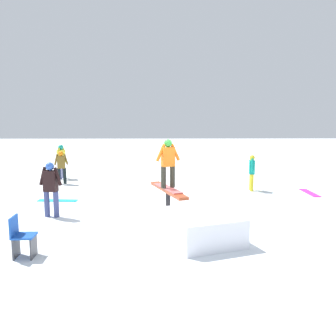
{
  "coord_description": "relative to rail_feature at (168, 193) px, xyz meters",
  "views": [
    {
      "loc": [
        -10.49,
        0.11,
        3.02
      ],
      "look_at": [
        0.0,
        0.0,
        1.41
      ],
      "focal_mm": 40.0,
      "sensor_mm": 36.0,
      "label": 1
    }
  ],
  "objects": [
    {
      "name": "bystander_black",
      "position": [
        -0.05,
        3.33,
        0.21
      ],
      "size": [
        0.29,
        0.71,
        1.58
      ],
      "rotation": [
        0.0,
        0.0,
        1.37
      ],
      "color": "#3A4378",
      "rests_on": "ground"
    },
    {
      "name": "loose_snowboard_cyan",
      "position": [
        1.87,
        3.72,
        -0.67
      ],
      "size": [
        0.36,
        1.34,
        0.02
      ],
      "primitive_type": "cube",
      "rotation": [
        0.0,
        0.0,
        1.51
      ],
      "color": "#1CBECB",
      "rests_on": "ground"
    },
    {
      "name": "bystander_yellow",
      "position": [
        6.05,
        4.69,
        0.18
      ],
      "size": [
        0.67,
        0.33,
        1.52
      ],
      "rotation": [
        0.0,
        0.0,
        2.79
      ],
      "color": "navy",
      "rests_on": "ground"
    },
    {
      "name": "main_rider_on_rail",
      "position": [
        0.0,
        0.0,
        0.83
      ],
      "size": [
        1.51,
        0.81,
        1.42
      ],
      "rotation": [
        0.0,
        0.0,
        0.37
      ],
      "color": "#E46463",
      "rests_on": "rail_feature"
    },
    {
      "name": "bystander_teal",
      "position": [
        3.46,
        -3.21,
        0.08
      ],
      "size": [
        0.61,
        0.23,
        1.36
      ],
      "rotation": [
        0.0,
        0.0,
        3.03
      ],
      "color": "yellow",
      "rests_on": "ground"
    },
    {
      "name": "ground_plane",
      "position": [
        0.0,
        0.0,
        -0.68
      ],
      "size": [
        60.0,
        60.0,
        0.0
      ],
      "primitive_type": "plane",
      "color": "white"
    },
    {
      "name": "rail_feature",
      "position": [
        0.0,
        0.0,
        0.0
      ],
      "size": [
        2.31,
        1.07,
        0.81
      ],
      "rotation": [
        0.0,
        0.0,
        0.35
      ],
      "color": "black",
      "rests_on": "ground"
    },
    {
      "name": "bystander_brown",
      "position": [
        4.82,
        4.36,
        0.09
      ],
      "size": [
        0.25,
        0.58,
        1.37
      ],
      "rotation": [
        0.0,
        0.0,
        1.78
      ],
      "color": "black",
      "rests_on": "ground"
    },
    {
      "name": "loose_snowboard_magenta",
      "position": [
        2.97,
        -5.27,
        -0.67
      ],
      "size": [
        1.38,
        0.34,
        0.02
      ],
      "primitive_type": "cube",
      "rotation": [
        0.0,
        0.0,
        3.18
      ],
      "color": "#D324A4",
      "rests_on": "ground"
    },
    {
      "name": "snow_kicker_ramp",
      "position": [
        -2.06,
        -0.75,
        -0.35
      ],
      "size": [
        2.2,
        2.03,
        0.66
      ],
      "primitive_type": "cube",
      "rotation": [
        0.0,
        0.0,
        0.35
      ],
      "color": "white",
      "rests_on": "ground"
    },
    {
      "name": "folding_chair",
      "position": [
        -3.04,
        3.06,
        -0.27
      ],
      "size": [
        0.45,
        0.45,
        0.88
      ],
      "rotation": [
        0.0,
        0.0,
        0.02
      ],
      "color": "#3F3F44",
      "rests_on": "ground"
    }
  ]
}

